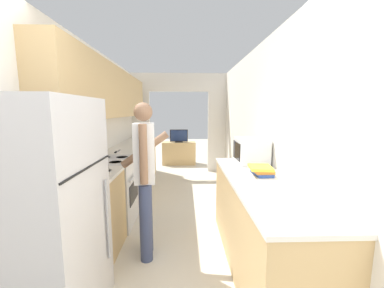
# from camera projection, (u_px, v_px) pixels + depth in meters

# --- Properties ---
(wall_left) EXTENTS (0.38, 7.46, 2.50)m
(wall_left) POSITION_uv_depth(u_px,v_px,m) (93.00, 114.00, 3.28)
(wall_left) COLOR white
(wall_left) RESTS_ON ground_plane
(wall_right) EXTENTS (0.06, 7.46, 2.50)m
(wall_right) POSITION_uv_depth(u_px,v_px,m) (272.00, 138.00, 2.91)
(wall_right) COLOR white
(wall_right) RESTS_ON ground_plane
(wall_far_with_doorway) EXTENTS (2.79, 0.06, 2.50)m
(wall_far_with_doorway) POSITION_uv_depth(u_px,v_px,m) (179.00, 117.00, 5.98)
(wall_far_with_doorway) COLOR white
(wall_far_with_doorway) RESTS_ON ground_plane
(counter_left) EXTENTS (0.62, 3.88, 0.92)m
(counter_left) POSITION_uv_depth(u_px,v_px,m) (127.00, 174.00, 4.18)
(counter_left) COLOR tan
(counter_left) RESTS_ON ground_plane
(counter_right) EXTENTS (0.62, 2.07, 0.92)m
(counter_right) POSITION_uv_depth(u_px,v_px,m) (260.00, 224.00, 2.35)
(counter_right) COLOR tan
(counter_right) RESTS_ON ground_plane
(refrigerator) EXTENTS (0.72, 0.80, 1.68)m
(refrigerator) POSITION_uv_depth(u_px,v_px,m) (42.00, 219.00, 1.63)
(refrigerator) COLOR #B7B7BC
(refrigerator) RESTS_ON ground_plane
(range_oven) EXTENTS (0.66, 0.74, 1.06)m
(range_oven) POSITION_uv_depth(u_px,v_px,m) (111.00, 191.00, 3.29)
(range_oven) COLOR #B7B7BC
(range_oven) RESTS_ON ground_plane
(person) EXTENTS (0.54, 0.40, 1.67)m
(person) POSITION_uv_depth(u_px,v_px,m) (145.00, 176.00, 2.48)
(person) COLOR #384266
(person) RESTS_ON ground_plane
(microwave) EXTENTS (0.37, 0.44, 0.32)m
(microwave) POSITION_uv_depth(u_px,v_px,m) (251.00, 151.00, 2.99)
(microwave) COLOR white
(microwave) RESTS_ON counter_right
(book_stack) EXTENTS (0.25, 0.31, 0.09)m
(book_stack) POSITION_uv_depth(u_px,v_px,m) (261.00, 170.00, 2.44)
(book_stack) COLOR #2D4C99
(book_stack) RESTS_ON counter_right
(tv_cabinet) EXTENTS (0.97, 0.42, 0.66)m
(tv_cabinet) POSITION_uv_depth(u_px,v_px,m) (179.00, 153.00, 6.96)
(tv_cabinet) COLOR tan
(tv_cabinet) RESTS_ON ground_plane
(television) EXTENTS (0.52, 0.16, 0.37)m
(television) POSITION_uv_depth(u_px,v_px,m) (179.00, 136.00, 6.85)
(television) COLOR black
(television) RESTS_ON tv_cabinet
(knife) EXTENTS (0.06, 0.33, 0.02)m
(knife) POSITION_uv_depth(u_px,v_px,m) (117.00, 152.00, 3.80)
(knife) COLOR #B7B7BC
(knife) RESTS_ON counter_left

